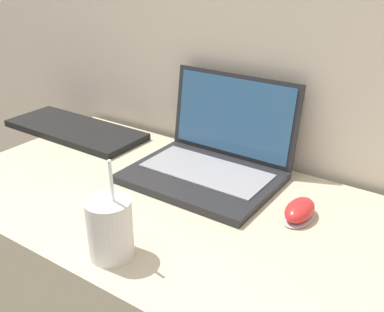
{
  "coord_description": "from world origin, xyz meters",
  "views": [
    {
      "loc": [
        0.45,
        -0.4,
        1.23
      ],
      "look_at": [
        -0.08,
        0.38,
        0.79
      ],
      "focal_mm": 42.0,
      "sensor_mm": 36.0,
      "label": 1
    }
  ],
  "objects_px": {
    "laptop": "(212,157)",
    "external_keyboard": "(75,130)",
    "drink_cup": "(110,228)",
    "computer_mouse": "(300,211)"
  },
  "relations": [
    {
      "from": "laptop",
      "to": "external_keyboard",
      "type": "relative_size",
      "value": 0.78
    },
    {
      "from": "drink_cup",
      "to": "computer_mouse",
      "type": "relative_size",
      "value": 2.0
    },
    {
      "from": "drink_cup",
      "to": "computer_mouse",
      "type": "height_order",
      "value": "drink_cup"
    },
    {
      "from": "computer_mouse",
      "to": "external_keyboard",
      "type": "xyz_separation_m",
      "value": [
        -0.76,
        0.07,
        -0.01
      ]
    },
    {
      "from": "drink_cup",
      "to": "external_keyboard",
      "type": "distance_m",
      "value": 0.65
    },
    {
      "from": "laptop",
      "to": "computer_mouse",
      "type": "height_order",
      "value": "laptop"
    },
    {
      "from": "computer_mouse",
      "to": "external_keyboard",
      "type": "bearing_deg",
      "value": 175.06
    },
    {
      "from": "computer_mouse",
      "to": "external_keyboard",
      "type": "height_order",
      "value": "computer_mouse"
    },
    {
      "from": "laptop",
      "to": "computer_mouse",
      "type": "xyz_separation_m",
      "value": [
        0.26,
        -0.07,
        -0.03
      ]
    },
    {
      "from": "computer_mouse",
      "to": "drink_cup",
      "type": "bearing_deg",
      "value": -127.09
    }
  ]
}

